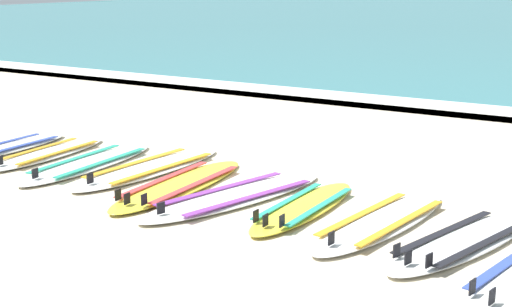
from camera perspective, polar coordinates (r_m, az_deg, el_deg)
The scene contains 11 objects.
ground_plane at distance 7.89m, azimuth 0.86°, elevation -2.79°, with size 80.00×80.00×0.00m, color beige.
wave_foam_strip at distance 12.78m, azimuth 13.70°, elevation 3.46°, with size 80.00×0.86×0.11m, color white.
surfboard_0 at distance 10.15m, azimuth -18.49°, elevation 0.44°, with size 0.56×1.93×0.18m.
surfboard_1 at distance 9.66m, azimuth -15.77°, elevation -0.01°, with size 0.66×2.05×0.18m.
surfboard_2 at distance 9.04m, azimuth -12.78°, elevation -0.75°, with size 0.72×2.29×0.18m.
surfboard_3 at distance 8.69m, azimuth -8.19°, elevation -1.13°, with size 0.71×2.40×0.18m.
surfboard_4 at distance 7.97m, azimuth -5.91°, elevation -2.41°, with size 0.72×2.35×0.18m.
surfboard_5 at distance 7.53m, azimuth -1.59°, elevation -3.32°, with size 1.16×2.51×0.18m.
surfboard_6 at distance 7.20m, azimuth 3.71°, elevation -4.15°, with size 0.54×1.96×0.18m.
surfboard_7 at distance 6.87m, azimuth 9.70°, elevation -5.20°, with size 0.79×2.27×0.18m.
surfboard_8 at distance 6.53m, azimuth 15.75°, elevation -6.55°, with size 1.02×2.21×0.18m.
Camera 1 is at (3.90, -6.48, 2.24)m, focal length 51.79 mm.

